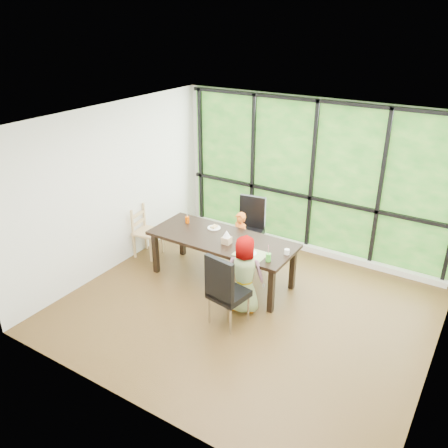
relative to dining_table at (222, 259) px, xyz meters
The scene contains 23 objects.
ground 0.94m from the dining_table, 33.11° to the right, with size 5.00×5.00×0.00m, color black.
back_wall 2.15m from the dining_table, 67.76° to the left, with size 5.00×5.00×0.00m, color silver.
foliage_backdrop 2.14m from the dining_table, 67.53° to the left, with size 4.80×0.02×2.65m, color #1A5118.
window_mullions 2.10m from the dining_table, 67.06° to the left, with size 4.80×0.06×2.65m, color black, non-canonical shape.
window_sill 1.86m from the dining_table, 66.57° to the left, with size 4.80×0.12×0.10m, color silver.
dining_table is the anchor object (origin of this frame).
chair_window_leather 0.89m from the dining_table, 91.38° to the left, with size 0.46×0.46×1.08m, color black.
chair_interior_leather 1.14m from the dining_table, 52.93° to the right, with size 0.46×0.46×1.08m, color black.
chair_end_beech 1.55m from the dining_table, behind, with size 0.42×0.40×0.90m, color tan.
child_toddler 0.57m from the dining_table, 90.00° to the left, with size 0.35×0.23×0.97m, color orange.
child_older 0.88m from the dining_table, 37.28° to the right, with size 0.57×0.37×1.16m, color slate.
placemat 0.77m from the dining_table, 19.50° to the right, with size 0.45×0.33×0.01m, color tan.
plate_far 0.53m from the dining_table, 142.38° to the left, with size 0.21×0.21×0.01m, color white.
plate_near 0.75m from the dining_table, 20.32° to the right, with size 0.22×0.22×0.01m, color white.
orange_cup 0.92m from the dining_table, 167.58° to the left, with size 0.07×0.07×0.11m, color #D74C00.
green_cup 1.07m from the dining_table, 16.38° to the right, with size 0.08×0.08×0.12m, color green.
white_mug 1.16m from the dining_table, ahead, with size 0.08×0.08×0.08m, color white.
tissue_box 0.47m from the dining_table, 37.20° to the right, with size 0.13×0.13×0.11m, color tan.
crepe_rolls_far 0.55m from the dining_table, 142.38° to the left, with size 0.10×0.12×0.04m, color tan, non-canonical shape.
crepe_rolls_near 0.77m from the dining_table, 20.32° to the right, with size 0.05×0.12×0.04m, color tan, non-canonical shape.
straw_white 0.96m from the dining_table, 167.58° to the left, with size 0.01×0.01×0.20m, color white.
straw_pink 1.12m from the dining_table, 16.38° to the right, with size 0.01×0.01×0.20m, color pink.
tissue 0.57m from the dining_table, 37.20° to the right, with size 0.12×0.12×0.11m, color white.
Camera 1 is at (2.72, -4.96, 3.95)m, focal length 37.26 mm.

